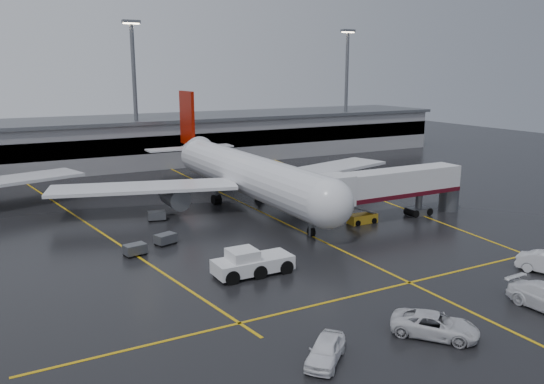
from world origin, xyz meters
TOP-DOWN VIEW (x-y plane):
  - ground at (0.00, 0.00)m, footprint 220.00×220.00m
  - apron_line_centre at (0.00, 0.00)m, footprint 0.25×90.00m
  - apron_line_stop at (0.00, -22.00)m, footprint 60.00×0.25m
  - apron_line_left at (-20.00, 10.00)m, footprint 9.99×69.35m
  - apron_line_right at (18.00, 10.00)m, footprint 7.57×69.64m
  - terminal at (0.00, 47.93)m, footprint 122.00×19.00m
  - light_mast_mid at (-5.00, 42.00)m, footprint 3.00×1.20m
  - light_mast_right at (40.00, 42.00)m, footprint 3.00×1.20m
  - main_airliner at (0.00, 9.70)m, footprint 48.80×45.60m
  - jet_bridge at (11.87, -6.00)m, footprint 19.90×3.40m
  - pushback_tractor at (-10.63, -14.02)m, footprint 6.87×2.95m
  - belt_loader at (7.88, -5.56)m, footprint 3.44×1.65m
  - service_van_a at (-5.04, -29.85)m, footprint 5.59×6.00m
  - service_van_d at (-13.17, -29.10)m, footprint 4.44×4.23m
  - baggage_cart_a at (-14.46, -2.48)m, footprint 2.31×1.87m
  - baggage_cart_b at (-18.04, -4.33)m, footprint 2.21×1.66m
  - baggage_cart_c at (-12.53, 6.74)m, footprint 2.23×1.70m

SIDE VIEW (x-z plane):
  - ground at x=0.00m, z-range 0.00..0.00m
  - apron_line_centre at x=0.00m, z-range 0.00..0.02m
  - apron_line_stop at x=0.00m, z-range 0.00..0.02m
  - apron_line_left at x=-20.00m, z-range 0.00..0.02m
  - apron_line_right at x=18.00m, z-range 0.00..0.02m
  - belt_loader at x=7.88m, z-range -0.55..1.62m
  - baggage_cart_a at x=-14.46m, z-range 0.07..1.19m
  - baggage_cart_b at x=-18.04m, z-range 0.07..1.19m
  - baggage_cart_c at x=-12.53m, z-range 0.07..1.19m
  - service_van_d at x=-13.17m, z-range 0.00..1.49m
  - service_van_a at x=-5.04m, z-range 0.00..1.57m
  - pushback_tractor at x=-10.63m, z-range -0.25..2.20m
  - jet_bridge at x=11.87m, z-range 0.91..6.96m
  - main_airliner at x=0.00m, z-range -2.84..11.26m
  - terminal at x=0.00m, z-range 0.02..8.62m
  - light_mast_mid at x=-5.00m, z-range 1.75..27.20m
  - light_mast_right at x=40.00m, z-range 1.75..27.20m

